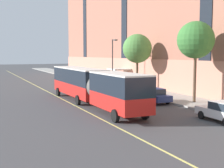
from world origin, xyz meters
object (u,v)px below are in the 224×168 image
object	(u,v)px
street_tree_mid_block	(196,40)
street_tree_far_uptown	(137,49)
parked_car_navy_6	(153,95)
street_lamp	(113,58)
parked_car_darkgray_2	(75,77)
parked_car_red_3	(116,86)
parked_car_white_4	(223,112)
parked_car_silver_5	(94,82)
city_bus	(91,84)

from	to	relation	value
street_tree_mid_block	street_tree_far_uptown	bearing A→B (deg)	90.00
parked_car_navy_6	street_tree_far_uptown	xyz separation A→B (m)	(3.62, 10.27, 5.09)
street_tree_far_uptown	street_lamp	xyz separation A→B (m)	(-1.75, 4.35, -1.35)
parked_car_darkgray_2	parked_car_navy_6	world-z (taller)	same
parked_car_red_3	parked_car_white_4	distance (m)	19.95
parked_car_white_4	street_tree_mid_block	world-z (taller)	street_tree_mid_block
parked_car_white_4	street_tree_far_uptown	size ratio (longest dim) A/B	0.59
parked_car_darkgray_2	parked_car_silver_5	xyz separation A→B (m)	(-0.08, -10.37, -0.00)
city_bus	parked_car_darkgray_2	bearing A→B (deg)	76.13
street_tree_far_uptown	street_lamp	bearing A→B (deg)	111.99
city_bus	parked_car_navy_6	distance (m)	6.75
parked_car_darkgray_2	parked_car_silver_5	distance (m)	10.37
parked_car_silver_5	parked_car_darkgray_2	bearing A→B (deg)	89.53
parked_car_white_4	parked_car_silver_5	bearing A→B (deg)	89.69
street_tree_far_uptown	parked_car_darkgray_2	bearing A→B (deg)	100.77
parked_car_darkgray_2	street_tree_mid_block	world-z (taller)	street_tree_mid_block
parked_car_white_4	street_tree_far_uptown	distance (m)	21.45
parked_car_darkgray_2	street_tree_far_uptown	bearing A→B (deg)	-79.23
parked_car_red_3	street_tree_mid_block	world-z (taller)	street_tree_mid_block
parked_car_white_4	street_lamp	distance (m)	25.21
parked_car_white_4	street_tree_mid_block	size ratio (longest dim) A/B	0.55
parked_car_red_3	parked_car_white_4	world-z (taller)	same
parked_car_white_4	street_lamp	world-z (taller)	street_lamp
parked_car_darkgray_2	parked_car_navy_6	distance (m)	28.35
city_bus	parked_car_silver_5	size ratio (longest dim) A/B	4.44
parked_car_darkgray_2	street_tree_mid_block	bearing A→B (deg)	-83.58
parked_car_white_4	parked_car_silver_5	world-z (taller)	same
parked_car_silver_5	street_tree_far_uptown	xyz separation A→B (m)	(3.52, -7.71, 5.09)
parked_car_darkgray_2	street_lamp	world-z (taller)	street_lamp
parked_car_darkgray_2	street_lamp	xyz separation A→B (m)	(1.68, -13.73, 3.74)
parked_car_darkgray_2	street_tree_far_uptown	xyz separation A→B (m)	(3.44, -18.08, 5.09)
parked_car_white_4	parked_car_navy_6	world-z (taller)	same
street_tree_mid_block	parked_car_navy_6	bearing A→B (deg)	148.40
parked_car_darkgray_2	parked_car_red_3	bearing A→B (deg)	-90.21
parked_car_silver_5	street_lamp	world-z (taller)	street_lamp
city_bus	parked_car_red_3	world-z (taller)	city_bus
city_bus	parked_car_white_4	xyz separation A→B (m)	(6.44, -11.53, -1.31)
city_bus	parked_car_red_3	size ratio (longest dim) A/B	4.41
parked_car_silver_5	city_bus	bearing A→B (deg)	-111.56
city_bus	parked_car_white_4	bearing A→B (deg)	-60.82
parked_car_darkgray_2	city_bus	bearing A→B (deg)	-103.87
parked_car_darkgray_2	street_lamp	distance (m)	14.33
parked_car_navy_6	street_tree_far_uptown	world-z (taller)	street_tree_far_uptown
city_bus	street_tree_far_uptown	distance (m)	14.04
parked_car_red_3	street_tree_far_uptown	xyz separation A→B (m)	(3.51, 0.56, 5.09)
parked_car_white_4	parked_car_silver_5	distance (m)	28.22
city_bus	parked_car_navy_6	bearing A→B (deg)	-11.31
city_bus	street_tree_far_uptown	world-z (taller)	street_tree_far_uptown
parked_car_red_3	street_lamp	distance (m)	6.41
parked_car_red_3	city_bus	bearing A→B (deg)	-128.16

